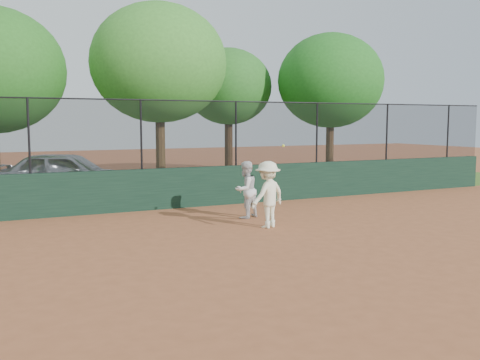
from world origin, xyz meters
name	(u,v)px	position (x,y,z in m)	size (l,w,h in m)	color
ground	(252,255)	(0.00, 0.00, 0.00)	(80.00, 80.00, 0.00)	#A35934
back_wall	(159,189)	(0.00, 6.00, 0.60)	(26.00, 0.20, 1.20)	#163122
grass_strip	(114,187)	(0.00, 12.00, 0.00)	(36.00, 12.00, 0.01)	#36581B
parked_car	(67,175)	(-2.11, 9.35, 0.80)	(1.89, 4.70, 1.60)	#A9ADB3
player_second	(246,190)	(1.65, 3.61, 0.76)	(0.74, 0.58, 1.52)	silver
player_main	(268,195)	(1.56, 2.22, 0.81)	(1.19, 0.94, 2.02)	white
fence_assembly	(157,133)	(-0.03, 6.00, 2.24)	(26.00, 0.06, 2.00)	black
tree_2	(159,63)	(1.58, 10.85, 4.76)	(5.22, 4.74, 7.02)	#4D341B
tree_3	(229,87)	(5.43, 12.94, 4.10)	(3.94, 3.58, 5.82)	#382212
tree_4	(331,81)	(9.36, 10.68, 4.34)	(4.79, 4.35, 6.42)	#492F1A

